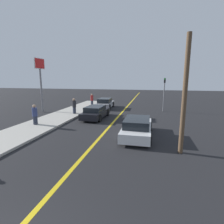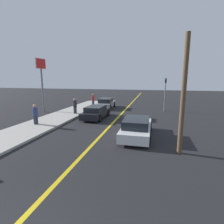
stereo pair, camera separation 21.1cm
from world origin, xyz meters
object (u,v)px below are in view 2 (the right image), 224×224
(utility_pole, at_px, (183,96))
(pedestrian_by_sign, at_px, (93,100))
(car_far_distant, at_px, (106,103))
(car_ahead_center, at_px, (96,112))
(roadside_sign, at_px, (41,73))
(car_near_right_lane, at_px, (137,127))
(pedestrian_far_standing, at_px, (75,106))
(pedestrian_mid_group, at_px, (35,114))
(traffic_light, at_px, (165,91))

(utility_pole, bearing_deg, pedestrian_by_sign, 125.24)
(utility_pole, bearing_deg, car_far_distant, 120.35)
(car_far_distant, bearing_deg, car_ahead_center, -85.58)
(car_ahead_center, relative_size, roadside_sign, 0.72)
(car_near_right_lane, height_order, roadside_sign, roadside_sign)
(car_near_right_lane, bearing_deg, pedestrian_far_standing, 141.61)
(car_far_distant, xyz_separation_m, utility_pole, (7.59, -12.96, 2.38))
(pedestrian_far_standing, xyz_separation_m, utility_pole, (9.70, -7.94, 2.05))
(roadside_sign, bearing_deg, pedestrian_by_sign, 50.31)
(car_ahead_center, bearing_deg, pedestrian_far_standing, 160.76)
(car_near_right_lane, height_order, car_far_distant, car_far_distant)
(car_far_distant, distance_m, pedestrian_far_standing, 5.46)
(car_near_right_lane, distance_m, pedestrian_far_standing, 9.24)
(pedestrian_mid_group, distance_m, utility_pole, 11.49)
(car_far_distant, distance_m, utility_pole, 15.21)
(traffic_light, bearing_deg, utility_pole, -89.21)
(pedestrian_mid_group, bearing_deg, pedestrian_far_standing, 76.37)
(car_near_right_lane, xyz_separation_m, traffic_light, (2.31, 9.96, 1.80))
(pedestrian_mid_group, relative_size, roadside_sign, 0.27)
(utility_pole, bearing_deg, pedestrian_mid_group, 164.74)
(car_near_right_lane, bearing_deg, roadside_sign, 151.13)
(car_ahead_center, relative_size, pedestrian_far_standing, 2.67)
(roadside_sign, bearing_deg, pedestrian_mid_group, -61.22)
(car_ahead_center, relative_size, traffic_light, 1.12)
(car_ahead_center, height_order, traffic_light, traffic_light)
(pedestrian_mid_group, height_order, utility_pole, utility_pole)
(car_near_right_lane, bearing_deg, utility_pole, -41.36)
(car_ahead_center, relative_size, pedestrian_by_sign, 2.66)
(car_far_distant, height_order, pedestrian_mid_group, pedestrian_mid_group)
(car_near_right_lane, distance_m, pedestrian_by_sign, 13.60)
(pedestrian_far_standing, relative_size, pedestrian_by_sign, 1.00)
(pedestrian_by_sign, height_order, utility_pole, utility_pole)
(pedestrian_mid_group, height_order, pedestrian_by_sign, pedestrian_mid_group)
(car_ahead_center, distance_m, pedestrian_far_standing, 2.97)
(pedestrian_by_sign, distance_m, traffic_light, 9.76)
(car_near_right_lane, bearing_deg, car_far_distant, 115.52)
(pedestrian_by_sign, bearing_deg, pedestrian_mid_group, -96.45)
(pedestrian_mid_group, distance_m, roadside_sign, 7.27)
(car_near_right_lane, bearing_deg, pedestrian_by_sign, 122.16)
(car_ahead_center, xyz_separation_m, pedestrian_by_sign, (-2.74, 6.81, 0.38))
(car_near_right_lane, distance_m, roadside_sign, 13.69)
(traffic_light, bearing_deg, car_near_right_lane, -103.06)
(car_near_right_lane, xyz_separation_m, pedestrian_far_standing, (-7.22, 5.75, 0.34))
(car_near_right_lane, height_order, pedestrian_mid_group, pedestrian_mid_group)
(car_ahead_center, xyz_separation_m, roadside_sign, (-7.02, 1.66, 3.89))
(car_far_distant, relative_size, pedestrian_far_standing, 2.51)
(car_near_right_lane, relative_size, traffic_light, 1.16)
(pedestrian_mid_group, relative_size, traffic_light, 0.42)
(pedestrian_by_sign, xyz_separation_m, utility_pole, (9.69, -13.71, 2.05))
(pedestrian_far_standing, relative_size, roadside_sign, 0.27)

